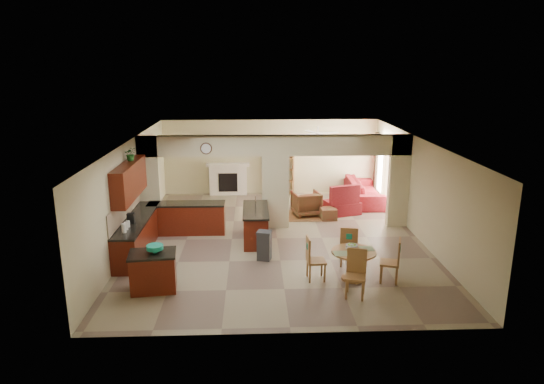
{
  "coord_description": "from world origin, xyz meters",
  "views": [
    {
      "loc": [
        -0.67,
        -12.94,
        4.81
      ],
      "look_at": [
        -0.13,
        0.3,
        1.29
      ],
      "focal_mm": 32.0,
      "sensor_mm": 36.0,
      "label": 1
    }
  ],
  "objects_px": {
    "sofa": "(364,191)",
    "armchair": "(306,203)",
    "kitchen_island": "(153,271)",
    "dining_table": "(353,260)"
  },
  "relations": [
    {
      "from": "sofa",
      "to": "dining_table",
      "type": "bearing_deg",
      "value": 167.25
    },
    {
      "from": "dining_table",
      "to": "sofa",
      "type": "bearing_deg",
      "value": 75.21
    },
    {
      "from": "armchair",
      "to": "dining_table",
      "type": "bearing_deg",
      "value": 84.7
    },
    {
      "from": "kitchen_island",
      "to": "armchair",
      "type": "xyz_separation_m",
      "value": [
        3.92,
        5.29,
        -0.05
      ]
    },
    {
      "from": "kitchen_island",
      "to": "sofa",
      "type": "xyz_separation_m",
      "value": [
        6.15,
        6.77,
        -0.04
      ]
    },
    {
      "from": "sofa",
      "to": "armchair",
      "type": "bearing_deg",
      "value": 125.47
    },
    {
      "from": "armchair",
      "to": "sofa",
      "type": "bearing_deg",
      "value": -158.12
    },
    {
      "from": "dining_table",
      "to": "sofa",
      "type": "height_order",
      "value": "sofa"
    },
    {
      "from": "sofa",
      "to": "armchair",
      "type": "distance_m",
      "value": 2.68
    },
    {
      "from": "kitchen_island",
      "to": "armchair",
      "type": "distance_m",
      "value": 6.59
    }
  ]
}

